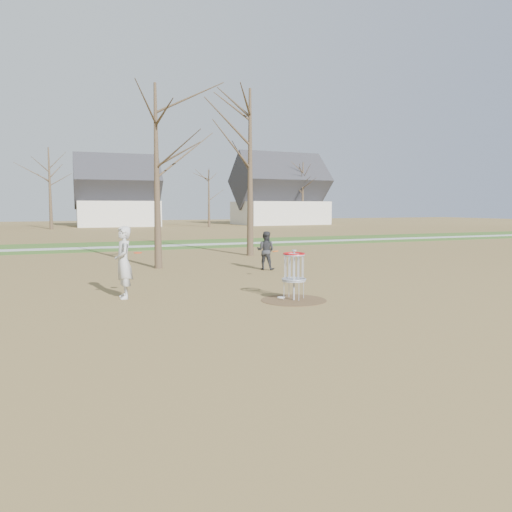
{
  "coord_description": "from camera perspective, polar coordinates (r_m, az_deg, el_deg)",
  "views": [
    {
      "loc": [
        -6.08,
        -12.04,
        2.57
      ],
      "look_at": [
        -0.5,
        1.5,
        1.1
      ],
      "focal_mm": 35.0,
      "sensor_mm": 36.0,
      "label": 1
    }
  ],
  "objects": [
    {
      "name": "disc_grounded",
      "position": [
        14.04,
        2.9,
        -4.74
      ],
      "size": [
        0.22,
        0.22,
        0.02
      ],
      "primitive_type": "cylinder",
      "color": "white",
      "rests_on": "dirt_circle"
    },
    {
      "name": "player_standing",
      "position": [
        14.34,
        -14.91,
        -0.72
      ],
      "size": [
        0.49,
        0.74,
        2.02
      ],
      "primitive_type": "imported",
      "rotation": [
        0.0,
        0.0,
        -1.57
      ],
      "color": "#BABABA",
      "rests_on": "ground"
    },
    {
      "name": "ground",
      "position": [
        13.74,
        4.33,
        -5.07
      ],
      "size": [
        160.0,
        160.0,
        0.0
      ],
      "primitive_type": "plane",
      "color": "brown",
      "rests_on": "ground"
    },
    {
      "name": "green_band",
      "position": [
        33.7,
        -11.94,
        1.24
      ],
      "size": [
        160.0,
        8.0,
        0.01
      ],
      "primitive_type": "cube",
      "color": "#2D5119",
      "rests_on": "ground"
    },
    {
      "name": "bare_trees",
      "position": [
        48.55,
        -13.21,
        8.86
      ],
      "size": [
        52.62,
        44.98,
        9.0
      ],
      "color": "#382B1E",
      "rests_on": "ground"
    },
    {
      "name": "houses_row",
      "position": [
        65.44,
        -13.34,
        6.41
      ],
      "size": [
        56.51,
        10.01,
        7.26
      ],
      "color": "silver",
      "rests_on": "ground"
    },
    {
      "name": "footpath",
      "position": [
        32.72,
        -11.62,
        1.13
      ],
      "size": [
        160.0,
        1.5,
        0.01
      ],
      "primitive_type": "cube",
      "color": "#9E9E99",
      "rests_on": "green_band"
    },
    {
      "name": "player_throwing",
      "position": [
        20.16,
        1.11,
        0.63
      ],
      "size": [
        0.96,
        0.94,
        1.56
      ],
      "primitive_type": "imported",
      "rotation": [
        0.0,
        0.0,
        2.44
      ],
      "color": "#2B2C2F",
      "rests_on": "ground"
    },
    {
      "name": "discs_in_play",
      "position": [
        15.82,
        -4.38,
        0.48
      ],
      "size": [
        5.28,
        2.07,
        0.33
      ],
      "color": "#F8530D",
      "rests_on": "ground"
    },
    {
      "name": "dirt_circle",
      "position": [
        13.73,
        4.33,
        -5.05
      ],
      "size": [
        1.8,
        1.8,
        0.01
      ],
      "primitive_type": "cylinder",
      "color": "#47331E",
      "rests_on": "ground"
    },
    {
      "name": "disc_golf_basket",
      "position": [
        13.59,
        4.36,
        -1.28
      ],
      "size": [
        0.64,
        0.64,
        1.35
      ],
      "color": "#9EA3AD",
      "rests_on": "ground"
    }
  ]
}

